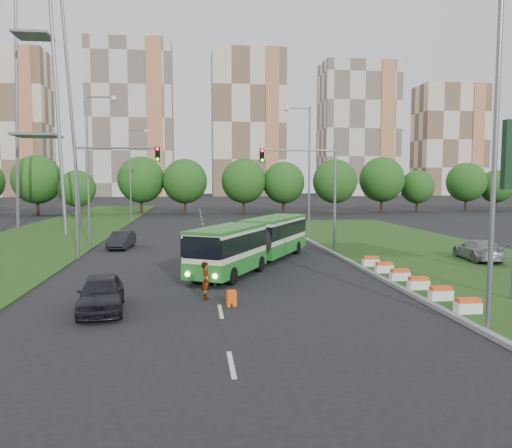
{
  "coord_description": "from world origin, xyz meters",
  "views": [
    {
      "loc": [
        -4.04,
        -26.21,
        5.39
      ],
      "look_at": [
        -0.1,
        5.48,
        2.6
      ],
      "focal_mm": 35.0,
      "sensor_mm": 36.0,
      "label": 1
    }
  ],
  "objects": [
    {
      "name": "shopping_trolley",
      "position": [
        -2.49,
        -5.17,
        0.34
      ],
      "size": [
        0.4,
        0.42,
        0.68
      ],
      "rotation": [
        0.0,
        0.0,
        0.14
      ],
      "color": "#FC510D",
      "rests_on": "ground"
    },
    {
      "name": "midrise_east",
      "position": [
        90.0,
        150.0,
        20.0
      ],
      "size": [
        24.0,
        14.0,
        40.0
      ],
      "primitive_type": "cube",
      "color": "beige",
      "rests_on": "ground"
    },
    {
      "name": "median_kerb",
      "position": [
        6.05,
        8.0,
        0.09
      ],
      "size": [
        0.3,
        60.0,
        0.18
      ],
      "primitive_type": "cube",
      "color": "gray",
      "rests_on": "ground"
    },
    {
      "name": "car_median",
      "position": [
        14.55,
        4.31,
        0.84
      ],
      "size": [
        2.48,
        4.94,
        1.38
      ],
      "primitive_type": "imported",
      "rotation": [
        0.0,
        0.0,
        3.02
      ],
      "color": "#909498",
      "rests_on": "grass_median"
    },
    {
      "name": "ground",
      "position": [
        0.0,
        0.0,
        0.0
      ],
      "size": [
        360.0,
        360.0,
        0.0
      ],
      "primitive_type": "plane",
      "color": "black",
      "rests_on": "ground"
    },
    {
      "name": "traffic_mast_left",
      "position": [
        -10.38,
        9.0,
        5.35
      ],
      "size": [
        5.76,
        0.32,
        8.0
      ],
      "color": "slate",
      "rests_on": "ground"
    },
    {
      "name": "grass_median",
      "position": [
        13.0,
        8.0,
        0.07
      ],
      "size": [
        14.0,
        60.0,
        0.15
      ],
      "primitive_type": "cube",
      "color": "#224A15",
      "rests_on": "ground"
    },
    {
      "name": "left_verge",
      "position": [
        -18.0,
        25.0,
        0.05
      ],
      "size": [
        12.0,
        110.0,
        0.1
      ],
      "primitive_type": "cube",
      "color": "#224A15",
      "rests_on": "ground"
    },
    {
      "name": "articulated_bus",
      "position": [
        -0.49,
        5.12,
        1.51
      ],
      "size": [
        2.33,
        14.94,
        2.46
      ],
      "rotation": [
        0.0,
        0.0,
        -0.5
      ],
      "color": "beige",
      "rests_on": "ground"
    },
    {
      "name": "street_lamps",
      "position": [
        -3.0,
        10.0,
        6.0
      ],
      "size": [
        36.0,
        60.0,
        12.0
      ],
      "primitive_type": null,
      "color": "slate",
      "rests_on": "ground"
    },
    {
      "name": "apartment_tower_east",
      "position": [
        55.0,
        150.0,
        23.5
      ],
      "size": [
        27.0,
        15.0,
        47.0
      ],
      "primitive_type": "cube",
      "color": "beige",
      "rests_on": "ground"
    },
    {
      "name": "apartment_tower_west",
      "position": [
        -65.0,
        150.0,
        24.0
      ],
      "size": [
        26.0,
        15.0,
        48.0
      ],
      "primitive_type": "cube",
      "color": "beige",
      "rests_on": "ground"
    },
    {
      "name": "car_left_far",
      "position": [
        -9.79,
        14.15,
        0.68
      ],
      "size": [
        1.87,
        4.27,
        1.36
      ],
      "primitive_type": "imported",
      "rotation": [
        0.0,
        0.0,
        -0.1
      ],
      "color": "black",
      "rests_on": "ground"
    },
    {
      "name": "tree_line",
      "position": [
        10.0,
        55.0,
        4.5
      ],
      "size": [
        120.0,
        8.0,
        9.0
      ],
      "primitive_type": null,
      "color": "#1C4E14",
      "rests_on": "ground"
    },
    {
      "name": "pedestrian",
      "position": [
        -3.54,
        -3.9,
        0.87
      ],
      "size": [
        0.52,
        0.7,
        1.74
      ],
      "primitive_type": "imported",
      "rotation": [
        0.0,
        0.0,
        1.39
      ],
      "color": "gray",
      "rests_on": "ground"
    },
    {
      "name": "transmission_pylon",
      "position": [
        -20.0,
        28.0,
        22.0
      ],
      "size": [
        12.0,
        12.0,
        44.0
      ],
      "primitive_type": null,
      "color": "slate",
      "rests_on": "ground"
    },
    {
      "name": "car_left_near",
      "position": [
        -7.89,
        -5.33,
        0.76
      ],
      "size": [
        2.29,
        4.62,
        1.51
      ],
      "primitive_type": "imported",
      "rotation": [
        0.0,
        0.0,
        0.12
      ],
      "color": "black",
      "rests_on": "ground"
    },
    {
      "name": "apartment_tower_cwest",
      "position": [
        -25.0,
        150.0,
        26.0
      ],
      "size": [
        28.0,
        15.0,
        52.0
      ],
      "primitive_type": "cube",
      "color": "beige",
      "rests_on": "ground"
    },
    {
      "name": "apartment_tower_ceast",
      "position": [
        15.0,
        150.0,
        25.0
      ],
      "size": [
        25.0,
        15.0,
        50.0
      ],
      "primitive_type": "cube",
      "color": "beige",
      "rests_on": "ground"
    },
    {
      "name": "traffic_mast_median",
      "position": [
        4.78,
        10.0,
        5.35
      ],
      "size": [
        5.76,
        0.32,
        8.0
      ],
      "color": "slate",
      "rests_on": "ground"
    },
    {
      "name": "flower_planters",
      "position": [
        6.7,
        -2.5,
        0.45
      ],
      "size": [
        1.1,
        11.5,
        0.6
      ],
      "primitive_type": null,
      "color": "white",
      "rests_on": "grass_median"
    },
    {
      "name": "lane_markings",
      "position": [
        -3.0,
        20.0,
        0.0
      ],
      "size": [
        0.2,
        100.0,
        0.01
      ],
      "primitive_type": null,
      "color": "silver",
      "rests_on": "ground"
    }
  ]
}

